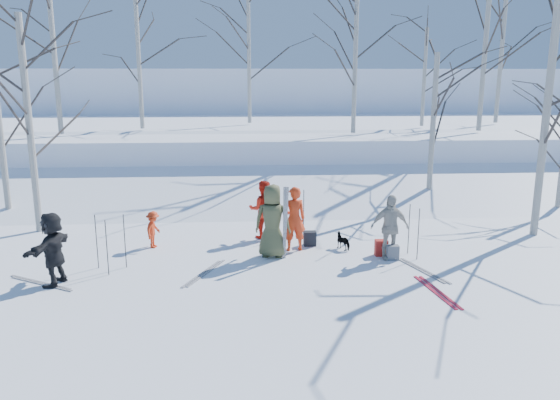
{
  "coord_description": "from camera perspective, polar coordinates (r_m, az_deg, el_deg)",
  "views": [
    {
      "loc": [
        -0.91,
        -12.83,
        4.59
      ],
      "look_at": [
        0.0,
        1.5,
        1.3
      ],
      "focal_mm": 35.0,
      "sensor_mm": 36.0,
      "label": 1
    }
  ],
  "objects": [
    {
      "name": "ski_pole_c",
      "position": [
        13.92,
        -18.62,
        -4.15
      ],
      "size": [
        0.02,
        0.02,
        1.34
      ],
      "primitive_type": "cylinder",
      "color": "black",
      "rests_on": "ground"
    },
    {
      "name": "backpack_dark",
      "position": [
        15.09,
        3.14,
        -4.04
      ],
      "size": [
        0.34,
        0.24,
        0.4
      ],
      "primitive_type": "cube",
      "color": "black",
      "rests_on": "ground"
    },
    {
      "name": "backpack_red",
      "position": [
        14.48,
        10.53,
        -4.93
      ],
      "size": [
        0.32,
        0.22,
        0.42
      ],
      "primitive_type": "cube",
      "color": "#AE211A",
      "rests_on": "ground"
    },
    {
      "name": "ski_pole_g",
      "position": [
        15.8,
        1.38,
        -1.47
      ],
      "size": [
        0.02,
        0.02,
        1.34
      ],
      "primitive_type": "cylinder",
      "color": "black",
      "rests_on": "ground"
    },
    {
      "name": "ski_pole_f",
      "position": [
        16.01,
        2.49,
        -1.28
      ],
      "size": [
        0.02,
        0.02,
        1.34
      ],
      "primitive_type": "cylinder",
      "color": "black",
      "rests_on": "ground"
    },
    {
      "name": "snow_ramp",
      "position": [
        20.35,
        -0.98,
        0.3
      ],
      "size": [
        70.0,
        9.49,
        4.12
      ],
      "primitive_type": "cube",
      "rotation": [
        0.3,
        0.0,
        0.0
      ],
      "color": "white",
      "rests_on": "ground"
    },
    {
      "name": "birch_edge_b",
      "position": [
        17.21,
        26.14,
        8.75
      ],
      "size": [
        5.82,
        5.82,
        7.46
      ],
      "primitive_type": null,
      "color": "silver",
      "rests_on": "ground"
    },
    {
      "name": "skier_redor_behind",
      "position": [
        15.62,
        -1.79,
        -1.0
      ],
      "size": [
        0.82,
        0.65,
        1.68
      ],
      "primitive_type": "imported",
      "rotation": [
        0.0,
        0.0,
        3.13
      ],
      "color": "red",
      "rests_on": "ground"
    },
    {
      "name": "birch_plateau_h",
      "position": [
        26.04,
        -14.51,
        13.48
      ],
      "size": [
        4.57,
        4.57,
        5.67
      ],
      "primitive_type": null,
      "color": "silver",
      "rests_on": "snow_plateau"
    },
    {
      "name": "birch_plateau_f",
      "position": [
        30.57,
        22.13,
        13.97
      ],
      "size": [
        5.42,
        5.42,
        6.89
      ],
      "primitive_type": null,
      "color": "silver",
      "rests_on": "snow_plateau"
    },
    {
      "name": "skier_red_seated",
      "position": [
        15.21,
        -13.09,
        -3.02
      ],
      "size": [
        0.53,
        0.73,
        1.01
      ],
      "primitive_type": "imported",
      "rotation": [
        0.0,
        0.0,
        1.31
      ],
      "color": "red",
      "rests_on": "ground"
    },
    {
      "name": "birch_plateau_d",
      "position": [
        28.36,
        -3.27,
        14.27
      ],
      "size": [
        4.91,
        4.91,
        6.15
      ],
      "primitive_type": null,
      "color": "silver",
      "rests_on": "snow_plateau"
    },
    {
      "name": "skier_cream_east",
      "position": [
        14.1,
        11.38,
        -2.8
      ],
      "size": [
        1.0,
        0.45,
        1.67
      ],
      "primitive_type": "imported",
      "rotation": [
        0.0,
        0.0,
        0.04
      ],
      "color": "beige",
      "rests_on": "ground"
    },
    {
      "name": "ski_pole_a",
      "position": [
        13.76,
        -15.91,
        -4.16
      ],
      "size": [
        0.02,
        0.02,
        1.34
      ],
      "primitive_type": "cylinder",
      "color": "black",
      "rests_on": "ground"
    },
    {
      "name": "skier_olive_center",
      "position": [
        13.96,
        -0.8,
        -2.2
      ],
      "size": [
        1.04,
        0.79,
        1.91
      ],
      "primitive_type": "imported",
      "rotation": [
        0.0,
        0.0,
        2.93
      ],
      "color": "#474B2D",
      "rests_on": "ground"
    },
    {
      "name": "upright_ski_left",
      "position": [
        13.77,
        0.47,
        -2.42
      ],
      "size": [
        0.07,
        0.16,
        1.9
      ],
      "primitive_type": "cube",
      "rotation": [
        0.07,
        0.0,
        0.02
      ],
      "color": "silver",
      "rests_on": "ground"
    },
    {
      "name": "far_hill",
      "position": [
        50.91,
        -2.64,
        9.97
      ],
      "size": [
        90.0,
        30.0,
        6.0
      ],
      "primitive_type": "cube",
      "color": "white",
      "rests_on": "ground"
    },
    {
      "name": "ski_pair_c",
      "position": [
        13.67,
        14.64,
        -7.11
      ],
      "size": [
        1.37,
        2.02,
        0.02
      ],
      "primitive_type": null,
      "rotation": [
        0.0,
        0.0,
        0.33
      ],
      "color": "silver",
      "rests_on": "ground"
    },
    {
      "name": "ski_pair_d",
      "position": [
        13.58,
        -23.74,
        -7.95
      ],
      "size": [
        1.86,
        2.07,
        0.02
      ],
      "primitive_type": null,
      "rotation": [
        0.0,
        0.0,
        1.04
      ],
      "color": "silver",
      "rests_on": "ground"
    },
    {
      "name": "birch_plateau_c",
      "position": [
        23.49,
        7.85,
        13.69
      ],
      "size": [
        4.47,
        4.47,
        5.52
      ],
      "primitive_type": null,
      "color": "silver",
      "rests_on": "snow_plateau"
    },
    {
      "name": "birch_edge_e",
      "position": [
        20.12,
        15.66,
        7.0
      ],
      "size": [
        4.36,
        4.36,
        5.37
      ],
      "primitive_type": null,
      "color": "silver",
      "rests_on": "ground"
    },
    {
      "name": "skier_red_north",
      "position": [
        14.49,
        1.46,
        -1.98
      ],
      "size": [
        0.69,
        0.51,
        1.74
      ],
      "primitive_type": "imported",
      "rotation": [
        0.0,
        0.0,
        3.29
      ],
      "color": "red",
      "rests_on": "ground"
    },
    {
      "name": "backpack_grey",
      "position": [
        14.23,
        11.69,
        -5.39
      ],
      "size": [
        0.3,
        0.2,
        0.38
      ],
      "primitive_type": "cube",
      "color": "slate",
      "rests_on": "ground"
    },
    {
      "name": "skier_grey_west",
      "position": [
        13.15,
        -22.66,
        -4.73
      ],
      "size": [
        0.85,
        1.62,
        1.67
      ],
      "primitive_type": "imported",
      "rotation": [
        0.0,
        0.0,
        4.47
      ],
      "color": "black",
      "rests_on": "ground"
    },
    {
      "name": "birch_plateau_b",
      "position": [
        27.42,
        14.84,
        12.27
      ],
      "size": [
        3.8,
        3.8,
        4.57
      ],
      "primitive_type": null,
      "color": "silver",
      "rests_on": "snow_plateau"
    },
    {
      "name": "dog",
      "position": [
        14.86,
        6.68,
        -4.27
      ],
      "size": [
        0.51,
        0.57,
        0.45
      ],
      "primitive_type": "imported",
      "rotation": [
        0.0,
        0.0,
        3.78
      ],
      "color": "black",
      "rests_on": "ground"
    },
    {
      "name": "birch_plateau_a",
      "position": [
        25.82,
        20.63,
        14.43
      ],
      "size": [
        5.41,
        5.41,
        6.87
      ],
      "primitive_type": null,
      "color": "silver",
      "rests_on": "snow_plateau"
    },
    {
      "name": "upright_ski_right",
      "position": [
        13.79,
        0.6,
        -2.4
      ],
      "size": [
        0.14,
        0.23,
        1.89
      ],
      "primitive_type": "cube",
      "rotation": [
        0.1,
        0.0,
        0.35
      ],
      "color": "silver",
      "rests_on": "ground"
    },
    {
      "name": "snow_plateau",
      "position": [
        30.06,
        -1.88,
        6.04
      ],
      "size": [
        70.0,
        18.0,
        2.2
      ],
      "primitive_type": "cube",
      "color": "white",
      "rests_on": "ground"
    },
    {
      "name": "ski_pair_b",
      "position": [
        12.46,
        16.09,
        -9.2
      ],
      "size": [
        0.73,
        1.96,
        0.02
      ],
      "primitive_type": null,
      "rotation": [
        0.0,
        0.0,
        0.14
      ],
      "color": "#AB182E",
      "rests_on": "ground"
    },
    {
      "name": "ski_pair_a",
      "position": [
        13.17,
        -7.93,
        -7.58
      ],
      "size": [
        1.58,
        2.05,
        0.02
      ],
      "primitive_type": null,
      "rotation": [
        0.0,
        0.0,
        -0.41
      ],
      "color": "silver",
      "rests_on": "ground"
    },
    {
      "name": "ground",
      "position": [
        13.66,
        0.4,
        -6.73
      ],
      "size": [
        120.0,
        120.0,
        0.0
      ],
      "primitive_type": "plane",
      "color": "white",
      "rests_on": "ground"
    },
    {
      "name": "ski_pole_b",
      "position": [
        13.37,
        -17.64,
        -4.78
      ],
      "size": [
        0.02,
        0.02,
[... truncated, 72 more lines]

